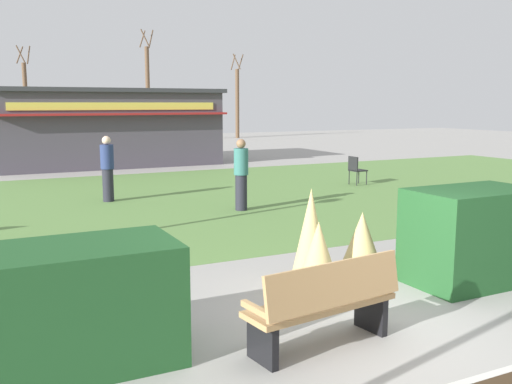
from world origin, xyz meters
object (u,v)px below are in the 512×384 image
parked_car_center_slot (65,138)px  tree_left_bg (148,92)px  tree_right_bg (237,102)px  park_bench (325,304)px  tree_center_bg (26,100)px  cafe_chair_east (356,168)px  person_standing (241,174)px  person_strolling (107,168)px  food_kiosk (107,127)px

parked_car_center_slot → tree_left_bg: tree_left_bg is taller
tree_left_bg → tree_right_bg: (6.93, 1.03, -0.60)m
park_bench → tree_center_bg: size_ratio=0.28×
cafe_chair_east → tree_right_bg: 24.82m
cafe_chair_east → tree_left_bg: size_ratio=0.12×
tree_right_bg → cafe_chair_east: bearing=-106.2°
person_standing → parked_car_center_slot: (-1.03, 20.77, -0.22)m
person_standing → tree_left_bg: (4.93, 24.97, 2.38)m
park_bench → tree_left_bg: 33.27m
parked_car_center_slot → park_bench: bearing=-93.0°
parked_car_center_slot → tree_left_bg: size_ratio=0.60×
tree_left_bg → parked_car_center_slot: bearing=-144.8°
person_strolling → tree_right_bg: tree_right_bg is taller
food_kiosk → tree_center_bg: tree_center_bg is taller
food_kiosk → tree_right_bg: (12.48, 14.25, 1.09)m
person_strolling → park_bench: bearing=-10.4°
park_bench → person_strolling: size_ratio=1.04×
person_strolling → tree_center_bg: size_ratio=0.27×
cafe_chair_east → person_standing: (-4.98, -2.26, 0.33)m
person_standing → park_bench: bearing=-81.1°
tree_left_bg → tree_center_bg: bearing=158.0°
person_strolling → person_standing: 3.67m
park_bench → parked_car_center_slot: size_ratio=0.41×
park_bench → tree_center_bg: 35.32m
food_kiosk → cafe_chair_east: (5.59, -9.50, -1.03)m
tree_left_bg → tree_right_bg: bearing=8.5°
park_bench → tree_right_bg: tree_right_bg is taller
park_bench → tree_left_bg: (7.42, 32.32, 2.76)m
person_strolling → food_kiosk: bearing=157.2°
person_strolling → parked_car_center_slot: person_strolling is taller
food_kiosk → person_strolling: (-1.94, -9.11, -0.70)m
park_bench → tree_right_bg: bearing=66.7°
park_bench → parked_car_center_slot: parked_car_center_slot is taller
parked_car_center_slot → tree_center_bg: 7.54m
person_strolling → tree_left_bg: size_ratio=0.23×
cafe_chair_east → tree_left_bg: bearing=90.1°
parked_car_center_slot → tree_right_bg: size_ratio=0.72×
tree_right_bg → tree_left_bg: bearing=-171.5°
person_standing → parked_car_center_slot: size_ratio=0.39×
parked_car_center_slot → tree_center_bg: (-1.29, 7.14, 2.07)m
tree_right_bg → person_standing: bearing=-114.5°
tree_left_bg → tree_right_bg: tree_left_bg is taller
park_bench → parked_car_center_slot: bearing=87.0°
person_strolling → person_standing: same height
park_bench → person_standing: bearing=71.3°
person_standing → tree_left_bg: 25.57m
food_kiosk → cafe_chair_east: food_kiosk is taller
person_strolling → tree_right_bg: 27.51m
park_bench → cafe_chair_east: size_ratio=1.97×
park_bench → food_kiosk: size_ratio=0.20×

